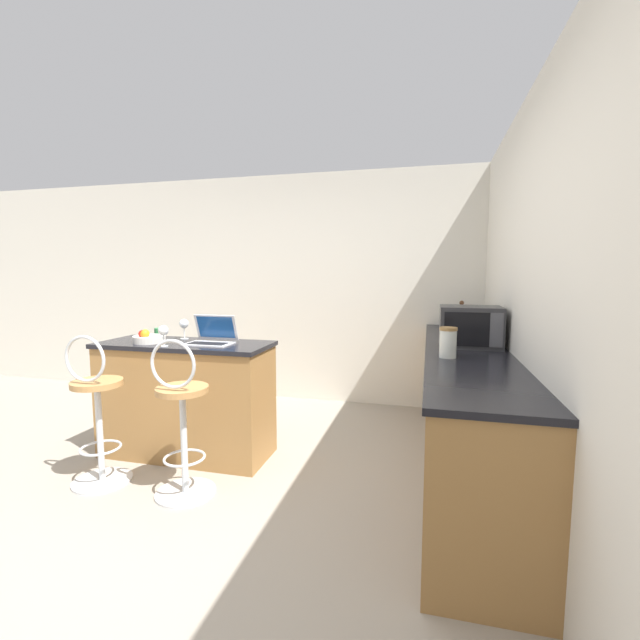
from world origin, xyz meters
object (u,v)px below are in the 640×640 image
at_px(pepper_mill, 461,316).
at_px(wine_glass_short, 163,331).
at_px(fruit_bowl, 148,338).
at_px(bar_stool_far, 182,421).
at_px(mug_green, 160,333).
at_px(laptop, 212,336).
at_px(toaster, 466,326).
at_px(microwave, 470,327).
at_px(storage_jar, 448,342).
at_px(wine_glass_tall, 184,324).
at_px(bar_stool_near, 97,413).

height_order(pepper_mill, wine_glass_short, pepper_mill).
bearing_deg(fruit_bowl, bar_stool_far, -40.50).
bearing_deg(mug_green, laptop, -14.63).
xyz_separation_m(pepper_mill, fruit_bowl, (-2.48, -1.42, -0.10)).
xyz_separation_m(toaster, mug_green, (-2.56, -0.71, -0.06)).
bearing_deg(pepper_mill, mug_green, -155.19).
distance_m(toaster, pepper_mill, 0.47).
height_order(bar_stool_far, microwave, microwave).
xyz_separation_m(toaster, storage_jar, (-0.19, -1.00, 0.00)).
bearing_deg(storage_jar, wine_glass_tall, 172.35).
distance_m(bar_stool_far, mug_green, 1.12).
distance_m(bar_stool_near, wine_glass_tall, 0.96).
relative_size(bar_stool_far, pepper_mill, 3.72).
relative_size(wine_glass_short, storage_jar, 0.80).
distance_m(microwave, wine_glass_tall, 2.32).
xyz_separation_m(storage_jar, wine_glass_tall, (-2.13, 0.29, 0.02)).
xyz_separation_m(laptop, wine_glass_short, (-0.29, -0.22, 0.06)).
bearing_deg(microwave, bar_stool_far, -152.77).
height_order(bar_stool_near, laptop, laptop).
bearing_deg(storage_jar, microwave, 69.68).
bearing_deg(mug_green, wine_glass_tall, 0.25).
distance_m(bar_stool_near, fruit_bowl, 0.69).
distance_m(storage_jar, wine_glass_tall, 2.15).
xyz_separation_m(bar_stool_near, toaster, (2.55, 1.48, 0.51)).
height_order(laptop, toaster, laptop).
xyz_separation_m(bar_stool_far, wine_glass_short, (-0.39, 0.40, 0.53)).
bearing_deg(fruit_bowl, pepper_mill, 29.80).
relative_size(pepper_mill, wine_glass_short, 1.79).
bearing_deg(bar_stool_near, pepper_mill, 37.40).
relative_size(bar_stool_near, microwave, 2.41).
xyz_separation_m(storage_jar, fruit_bowl, (-2.30, 0.04, -0.06)).
bearing_deg(laptop, mug_green, 165.37).
xyz_separation_m(wine_glass_short, fruit_bowl, (-0.22, 0.12, -0.08)).
distance_m(fruit_bowl, wine_glass_tall, 0.31).
bearing_deg(wine_glass_short, bar_stool_near, -125.51).
relative_size(bar_stool_near, storage_jar, 5.33).
height_order(bar_stool_far, fruit_bowl, bar_stool_far).
relative_size(wine_glass_short, wine_glass_tall, 0.96).
relative_size(pepper_mill, storage_jar, 1.43).
relative_size(bar_stool_near, bar_stool_far, 1.00).
xyz_separation_m(bar_stool_near, storage_jar, (2.36, 0.48, 0.52)).
height_order(fruit_bowl, wine_glass_tall, wine_glass_tall).
distance_m(pepper_mill, storage_jar, 1.47).
distance_m(bar_stool_near, pepper_mill, 3.24).
distance_m(pepper_mill, mug_green, 2.81).
distance_m(bar_stool_far, wine_glass_tall, 1.03).
bearing_deg(toaster, wine_glass_tall, -162.91).
relative_size(bar_stool_far, microwave, 2.41).
distance_m(toaster, mug_green, 2.65).
xyz_separation_m(laptop, storage_jar, (1.79, -0.13, 0.05)).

